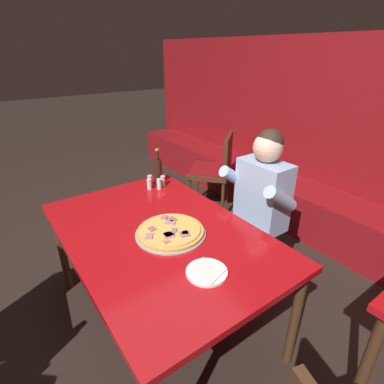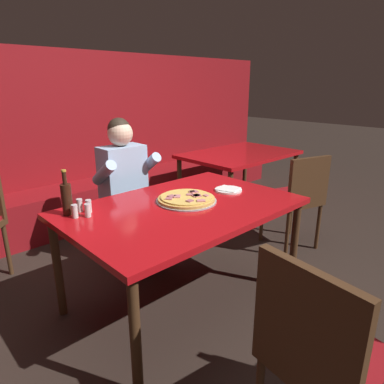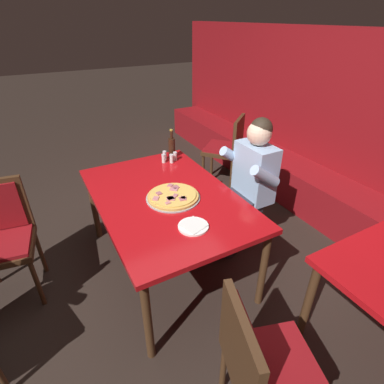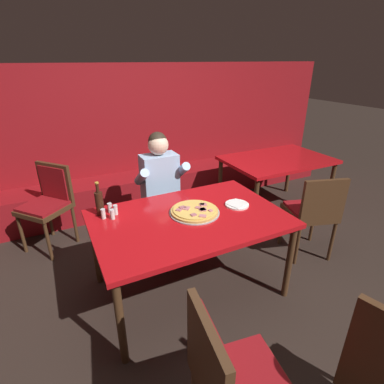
{
  "view_description": "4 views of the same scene",
  "coord_description": "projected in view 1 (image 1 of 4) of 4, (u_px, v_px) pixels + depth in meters",
  "views": [
    {
      "loc": [
        1.38,
        -0.74,
        1.76
      ],
      "look_at": [
        -0.09,
        0.31,
        0.89
      ],
      "focal_mm": 28.0,
      "sensor_mm": 36.0,
      "label": 1
    },
    {
      "loc": [
        -1.46,
        -1.65,
        1.55
      ],
      "look_at": [
        0.15,
        0.07,
        0.8
      ],
      "focal_mm": 32.0,
      "sensor_mm": 36.0,
      "label": 2
    },
    {
      "loc": [
        1.9,
        -0.79,
        2.0
      ],
      "look_at": [
        0.2,
        0.14,
        0.84
      ],
      "focal_mm": 28.0,
      "sensor_mm": 36.0,
      "label": 3
    },
    {
      "loc": [
        -0.94,
        -1.96,
        1.95
      ],
      "look_at": [
        0.12,
        0.19,
        0.87
      ],
      "focal_mm": 28.0,
      "sensor_mm": 36.0,
      "label": 4
    }
  ],
  "objects": [
    {
      "name": "dining_chair_near_left",
      "position": [
        216.0,
        167.0,
        3.39
      ],
      "size": [
        0.62,
        0.62,
        0.93
      ],
      "color": "#422816",
      "rests_on": "ground_plane"
    },
    {
      "name": "shaker_parmesan",
      "position": [
        163.0,
        181.0,
        2.44
      ],
      "size": [
        0.04,
        0.04,
        0.09
      ],
      "color": "silver",
      "rests_on": "main_dining_table"
    },
    {
      "name": "beer_bottle",
      "position": [
        158.0,
        170.0,
        2.46
      ],
      "size": [
        0.07,
        0.07,
        0.29
      ],
      "color": "black",
      "rests_on": "main_dining_table"
    },
    {
      "name": "pizza",
      "position": [
        171.0,
        231.0,
        1.8
      ],
      "size": [
        0.43,
        0.43,
        0.05
      ],
      "color": "#9E9EA3",
      "rests_on": "main_dining_table"
    },
    {
      "name": "main_dining_table",
      "position": [
        160.0,
        240.0,
        1.87
      ],
      "size": [
        1.57,
        1.04,
        0.75
      ],
      "color": "#422816",
      "rests_on": "ground_plane"
    },
    {
      "name": "plate_white_paper",
      "position": [
        206.0,
        272.0,
        1.49
      ],
      "size": [
        0.21,
        0.21,
        0.02
      ],
      "color": "white",
      "rests_on": "main_dining_table"
    },
    {
      "name": "shaker_black_pepper",
      "position": [
        159.0,
        184.0,
        2.38
      ],
      "size": [
        0.04,
        0.04,
        0.09
      ],
      "color": "silver",
      "rests_on": "main_dining_table"
    },
    {
      "name": "booth_bench",
      "position": [
        320.0,
        215.0,
        3.05
      ],
      "size": [
        6.46,
        0.48,
        0.46
      ],
      "primitive_type": "cube",
      "color": "maroon",
      "rests_on": "ground_plane"
    },
    {
      "name": "shaker_oregano",
      "position": [
        149.0,
        185.0,
        2.38
      ],
      "size": [
        0.04,
        0.04,
        0.09
      ],
      "color": "silver",
      "rests_on": "main_dining_table"
    },
    {
      "name": "diner_seated_blue_shirt",
      "position": [
        254.0,
        207.0,
        2.22
      ],
      "size": [
        0.53,
        0.53,
        1.27
      ],
      "color": "black",
      "rests_on": "ground_plane"
    },
    {
      "name": "shaker_red_pepper_flakes",
      "position": [
        150.0,
        181.0,
        2.44
      ],
      "size": [
        0.04,
        0.04,
        0.09
      ],
      "color": "silver",
      "rests_on": "main_dining_table"
    },
    {
      "name": "ground_plane",
      "position": [
        164.0,
        318.0,
        2.17
      ],
      "size": [
        24.0,
        24.0,
        0.0
      ],
      "primitive_type": "plane",
      "color": "black"
    },
    {
      "name": "booth_wall_panel",
      "position": [
        353.0,
        142.0,
        2.9
      ],
      "size": [
        6.8,
        0.16,
        1.9
      ],
      "primitive_type": "cube",
      "color": "maroon",
      "rests_on": "ground_plane"
    }
  ]
}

